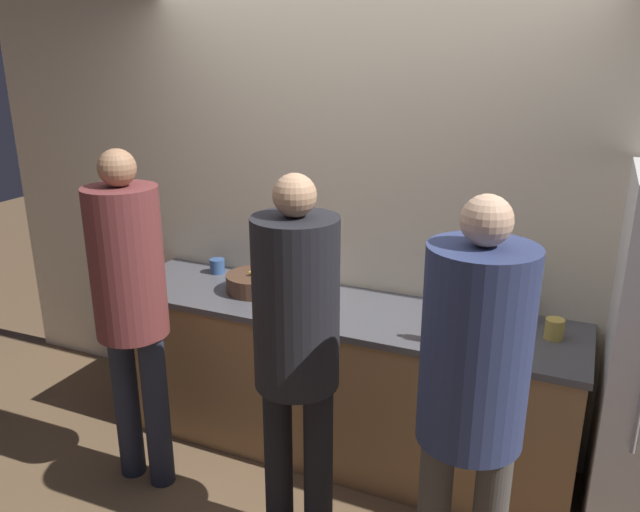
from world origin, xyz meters
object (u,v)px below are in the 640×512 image
(cup_blue, at_px, (217,266))
(cup_yellow, at_px, (554,329))
(person_left, at_px, (130,294))
(person_center, at_px, (296,337))
(person_right, at_px, (473,382))
(potted_plant, at_px, (517,297))
(utensil_crock, at_px, (315,272))
(fruit_bowl, at_px, (256,282))
(bottle_red, at_px, (430,328))

(cup_blue, bearing_deg, cup_yellow, -3.88)
(person_left, distance_m, person_center, 0.95)
(cup_yellow, bearing_deg, person_left, -159.61)
(person_left, distance_m, cup_blue, 0.86)
(person_left, relative_size, person_center, 1.01)
(person_right, bearing_deg, potted_plant, 88.77)
(utensil_crock, bearing_deg, cup_yellow, -8.53)
(person_right, xyz_separation_m, potted_plant, (0.02, 1.06, -0.06))
(fruit_bowl, relative_size, potted_plant, 1.43)
(person_left, xyz_separation_m, fruit_bowl, (0.31, 0.68, -0.13))
(fruit_bowl, xyz_separation_m, potted_plant, (1.41, 0.18, 0.07))
(person_left, relative_size, bottle_red, 10.49)
(person_left, height_order, utensil_crock, person_left)
(person_right, bearing_deg, fruit_bowl, 147.66)
(cup_blue, distance_m, potted_plant, 1.78)
(bottle_red, distance_m, potted_plant, 0.54)
(fruit_bowl, xyz_separation_m, cup_blue, (-0.37, 0.17, -0.01))
(cup_blue, bearing_deg, bottle_red, -15.45)
(bottle_red, height_order, potted_plant, potted_plant)
(bottle_red, bearing_deg, person_right, -64.18)
(person_center, distance_m, person_right, 0.76)
(person_left, xyz_separation_m, person_center, (0.95, -0.09, -0.01))
(person_center, relative_size, cup_yellow, 17.54)
(bottle_red, bearing_deg, person_left, -161.98)
(person_center, bearing_deg, cup_yellow, 39.57)
(person_center, height_order, utensil_crock, person_center)
(person_left, distance_m, fruit_bowl, 0.76)
(person_left, height_order, cup_blue, person_left)
(fruit_bowl, bearing_deg, cup_yellow, 1.24)
(person_left, distance_m, person_right, 1.71)
(person_center, distance_m, utensil_crock, 1.08)
(cup_yellow, distance_m, potted_plant, 0.26)
(fruit_bowl, distance_m, cup_blue, 0.40)
(person_center, xyz_separation_m, utensil_crock, (-0.37, 1.01, -0.09))
(fruit_bowl, bearing_deg, person_right, -32.34)
(person_center, bearing_deg, potted_plant, 50.89)
(person_center, bearing_deg, fruit_bowl, 129.59)
(cup_blue, bearing_deg, potted_plant, 0.44)
(bottle_red, bearing_deg, fruit_bowl, 167.96)
(person_center, xyz_separation_m, bottle_red, (0.44, 0.54, -0.10))
(fruit_bowl, bearing_deg, person_left, -114.75)
(person_right, relative_size, cup_yellow, 17.62)
(person_right, height_order, potted_plant, person_right)
(cup_blue, bearing_deg, person_right, -30.85)
(fruit_bowl, bearing_deg, bottle_red, -12.04)
(utensil_crock, bearing_deg, potted_plant, -2.69)
(person_left, relative_size, person_right, 1.01)
(person_center, xyz_separation_m, cup_blue, (-1.00, 0.94, -0.13))
(bottle_red, height_order, cup_yellow, bottle_red)
(person_right, distance_m, bottle_red, 0.73)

